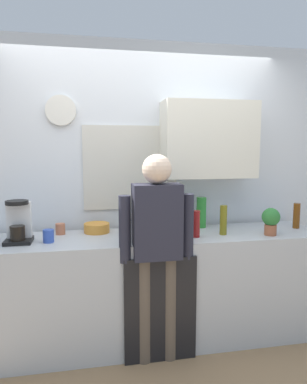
{
  "coord_description": "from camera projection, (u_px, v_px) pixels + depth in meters",
  "views": [
    {
      "loc": [
        -0.5,
        -2.5,
        1.64
      ],
      "look_at": [
        0.02,
        0.25,
        1.29
      ],
      "focal_mm": 32.6,
      "sensor_mm": 36.0,
      "label": 1
    }
  ],
  "objects": [
    {
      "name": "back_wall_assembly",
      "position": [
        150.0,
        179.0,
        3.26
      ],
      "size": [
        4.59,
        0.42,
        2.6
      ],
      "color": "silver",
      "rests_on": "ground_plane"
    },
    {
      "name": "bottle_green_wine",
      "position": [
        164.0,
        217.0,
        2.94
      ],
      "size": [
        0.07,
        0.07,
        0.3
      ],
      "primitive_type": "cylinder",
      "color": "#195923",
      "rests_on": "kitchen_counter"
    },
    {
      "name": "bottle_olive_oil",
      "position": [
        223.0,
        220.0,
        2.93
      ],
      "size": [
        0.06,
        0.06,
        0.25
      ],
      "primitive_type": "cylinder",
      "color": "olive",
      "rests_on": "kitchen_counter"
    },
    {
      "name": "kitchen_counter",
      "position": [
        150.0,
        288.0,
        2.97
      ],
      "size": [
        2.99,
        0.64,
        0.92
      ],
      "primitive_type": "cube",
      "color": "#B2B7BC",
      "rests_on": "ground_plane"
    },
    {
      "name": "person_at_sink",
      "position": [
        157.0,
        241.0,
        2.62
      ],
      "size": [
        0.57,
        0.22,
        1.6
      ],
      "rotation": [
        0.0,
        0.0,
        -0.13
      ],
      "color": "brown",
      "rests_on": "ground_plane"
    },
    {
      "name": "coffee_maker",
      "position": [
        19.0,
        223.0,
        2.7
      ],
      "size": [
        0.2,
        0.2,
        0.33
      ],
      "color": "black",
      "rests_on": "kitchen_counter"
    },
    {
      "name": "mixing_bowl",
      "position": [
        97.0,
        228.0,
        3.02
      ],
      "size": [
        0.22,
        0.22,
        0.08
      ],
      "primitive_type": "cylinder",
      "color": "orange",
      "rests_on": "kitchen_counter"
    },
    {
      "name": "dishwasher_panel",
      "position": [
        161.0,
        310.0,
        2.66
      ],
      "size": [
        0.56,
        0.02,
        0.82
      ],
      "primitive_type": "cube",
      "color": "black",
      "rests_on": "ground_plane"
    },
    {
      "name": "cup_terracotta_mug",
      "position": [
        60.0,
        229.0,
        2.95
      ],
      "size": [
        0.08,
        0.08,
        0.09
      ],
      "primitive_type": "cylinder",
      "color": "#B26647",
      "rests_on": "kitchen_counter"
    },
    {
      "name": "potted_plant",
      "position": [
        271.0,
        220.0,
        2.91
      ],
      "size": [
        0.15,
        0.15,
        0.23
      ],
      "color": "#9E5638",
      "rests_on": "kitchen_counter"
    },
    {
      "name": "cup_blue_mug",
      "position": [
        48.0,
        236.0,
        2.7
      ],
      "size": [
        0.08,
        0.08,
        0.1
      ],
      "primitive_type": "cylinder",
      "color": "#3351B2",
      "rests_on": "kitchen_counter"
    },
    {
      "name": "bottle_clear_soda",
      "position": [
        201.0,
        212.0,
        3.2
      ],
      "size": [
        0.09,
        0.09,
        0.28
      ],
      "primitive_type": "cylinder",
      "color": "#2D8C33",
      "rests_on": "kitchen_counter"
    },
    {
      "name": "storage_canister",
      "position": [
        131.0,
        225.0,
        2.92
      ],
      "size": [
        0.14,
        0.14,
        0.17
      ],
      "primitive_type": "cylinder",
      "color": "silver",
      "rests_on": "kitchen_counter"
    },
    {
      "name": "bottle_red_vinegar",
      "position": [
        196.0,
        224.0,
        2.85
      ],
      "size": [
        0.06,
        0.06,
        0.22
      ],
      "primitive_type": "cylinder",
      "color": "maroon",
      "rests_on": "kitchen_counter"
    },
    {
      "name": "bottle_amber_beer",
      "position": [
        296.0,
        216.0,
        3.17
      ],
      "size": [
        0.06,
        0.06,
        0.23
      ],
      "primitive_type": "cylinder",
      "color": "brown",
      "rests_on": "kitchen_counter"
    },
    {
      "name": "ground_plane",
      "position": [
        157.0,
        359.0,
        2.73
      ],
      "size": [
        8.0,
        8.0,
        0.0
      ],
      "primitive_type": "plane",
      "color": "#8C6D4C"
    },
    {
      "name": "bottle_dark_sauce",
      "position": [
        155.0,
        222.0,
        3.01
      ],
      "size": [
        0.06,
        0.06,
        0.18
      ],
      "primitive_type": "cylinder",
      "color": "black",
      "rests_on": "kitchen_counter"
    }
  ]
}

